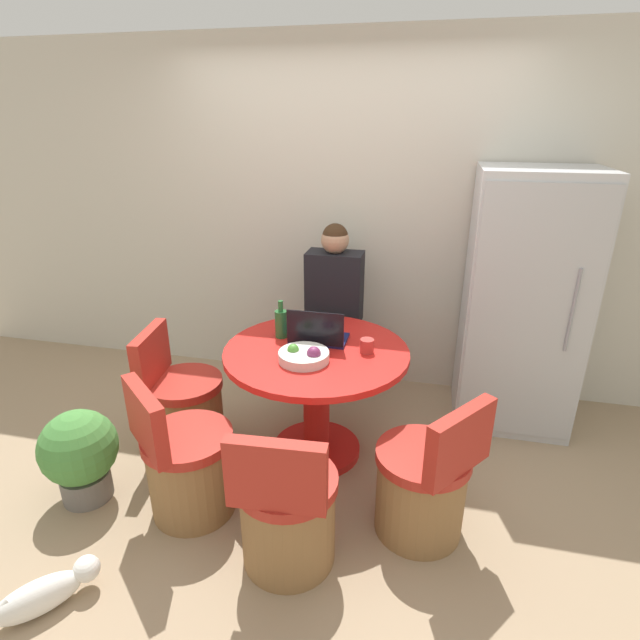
{
  "coord_description": "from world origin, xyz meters",
  "views": [
    {
      "loc": [
        0.65,
        -2.3,
        2.05
      ],
      "look_at": [
        0.02,
        0.42,
        0.89
      ],
      "focal_mm": 28.0,
      "sensor_mm": 36.0,
      "label": 1
    }
  ],
  "objects_px": {
    "dining_table": "(316,382)",
    "cat": "(46,593)",
    "laptop": "(318,335)",
    "potted_plant": "(80,453)",
    "fruit_bowl": "(304,356)",
    "chair_near_left_corner": "(188,467)",
    "person_seated": "(335,305)",
    "refrigerator": "(523,303)",
    "chair_left_side": "(184,408)",
    "bottle": "(281,323)",
    "chair_near_camera": "(287,514)",
    "chair_near_right_corner": "(423,486)"
  },
  "relations": [
    {
      "from": "dining_table",
      "to": "cat",
      "type": "xyz_separation_m",
      "value": [
        -0.91,
        -1.36,
        -0.43
      ]
    },
    {
      "from": "laptop",
      "to": "potted_plant",
      "type": "xyz_separation_m",
      "value": [
        -1.18,
        -0.8,
        -0.49
      ]
    },
    {
      "from": "cat",
      "to": "potted_plant",
      "type": "relative_size",
      "value": 0.76
    },
    {
      "from": "fruit_bowl",
      "to": "cat",
      "type": "bearing_deg",
      "value": -126.19
    },
    {
      "from": "chair_near_left_corner",
      "to": "person_seated",
      "type": "height_order",
      "value": "person_seated"
    },
    {
      "from": "fruit_bowl",
      "to": "laptop",
      "type": "bearing_deg",
      "value": 85.86
    },
    {
      "from": "refrigerator",
      "to": "person_seated",
      "type": "relative_size",
      "value": 1.3
    },
    {
      "from": "dining_table",
      "to": "chair_left_side",
      "type": "height_order",
      "value": "chair_left_side"
    },
    {
      "from": "person_seated",
      "to": "laptop",
      "type": "bearing_deg",
      "value": 92.14
    },
    {
      "from": "laptop",
      "to": "bottle",
      "type": "bearing_deg",
      "value": -6.84
    },
    {
      "from": "chair_near_left_corner",
      "to": "chair_near_camera",
      "type": "height_order",
      "value": "same"
    },
    {
      "from": "refrigerator",
      "to": "chair_near_right_corner",
      "type": "bearing_deg",
      "value": -114.06
    },
    {
      "from": "bottle",
      "to": "potted_plant",
      "type": "xyz_separation_m",
      "value": [
        -0.93,
        -0.83,
        -0.53
      ]
    },
    {
      "from": "dining_table",
      "to": "refrigerator",
      "type": "bearing_deg",
      "value": 30.54
    },
    {
      "from": "chair_near_left_corner",
      "to": "chair_near_right_corner",
      "type": "bearing_deg",
      "value": -133.32
    },
    {
      "from": "chair_near_camera",
      "to": "chair_left_side",
      "type": "xyz_separation_m",
      "value": [
        -0.92,
        0.74,
        0.0
      ]
    },
    {
      "from": "bottle",
      "to": "refrigerator",
      "type": "bearing_deg",
      "value": 21.99
    },
    {
      "from": "laptop",
      "to": "cat",
      "type": "height_order",
      "value": "laptop"
    },
    {
      "from": "chair_near_right_corner",
      "to": "potted_plant",
      "type": "bearing_deg",
      "value": -47.42
    },
    {
      "from": "refrigerator",
      "to": "bottle",
      "type": "relative_size",
      "value": 7.25
    },
    {
      "from": "fruit_bowl",
      "to": "potted_plant",
      "type": "relative_size",
      "value": 0.53
    },
    {
      "from": "dining_table",
      "to": "chair_near_camera",
      "type": "xyz_separation_m",
      "value": [
        0.06,
        -0.86,
        -0.23
      ]
    },
    {
      "from": "chair_left_side",
      "to": "laptop",
      "type": "distance_m",
      "value": 1.01
    },
    {
      "from": "fruit_bowl",
      "to": "refrigerator",
      "type": "bearing_deg",
      "value": 35.01
    },
    {
      "from": "chair_near_left_corner",
      "to": "cat",
      "type": "bearing_deg",
      "value": 104.14
    },
    {
      "from": "bottle",
      "to": "cat",
      "type": "distance_m",
      "value": 1.79
    },
    {
      "from": "chair_near_camera",
      "to": "chair_left_side",
      "type": "bearing_deg",
      "value": -43.12
    },
    {
      "from": "cat",
      "to": "fruit_bowl",
      "type": "bearing_deg",
      "value": 3.43
    },
    {
      "from": "chair_near_camera",
      "to": "person_seated",
      "type": "distance_m",
      "value": 1.71
    },
    {
      "from": "bottle",
      "to": "potted_plant",
      "type": "height_order",
      "value": "bottle"
    },
    {
      "from": "person_seated",
      "to": "cat",
      "type": "distance_m",
      "value": 2.4
    },
    {
      "from": "refrigerator",
      "to": "fruit_bowl",
      "type": "xyz_separation_m",
      "value": [
        -1.28,
        -0.9,
        -0.1
      ]
    },
    {
      "from": "chair_near_camera",
      "to": "chair_left_side",
      "type": "height_order",
      "value": "same"
    },
    {
      "from": "refrigerator",
      "to": "bottle",
      "type": "bearing_deg",
      "value": -158.01
    },
    {
      "from": "laptop",
      "to": "fruit_bowl",
      "type": "bearing_deg",
      "value": 85.86
    },
    {
      "from": "chair_near_camera",
      "to": "bottle",
      "type": "relative_size",
      "value": 3.39
    },
    {
      "from": "person_seated",
      "to": "cat",
      "type": "relative_size",
      "value": 3.24
    },
    {
      "from": "dining_table",
      "to": "person_seated",
      "type": "height_order",
      "value": "person_seated"
    },
    {
      "from": "potted_plant",
      "to": "refrigerator",
      "type": "bearing_deg",
      "value": 30.49
    },
    {
      "from": "fruit_bowl",
      "to": "chair_near_camera",
      "type": "bearing_deg",
      "value": -82.39
    },
    {
      "from": "refrigerator",
      "to": "cat",
      "type": "bearing_deg",
      "value": -135.84
    },
    {
      "from": "refrigerator",
      "to": "potted_plant",
      "type": "xyz_separation_m",
      "value": [
        -2.44,
        -1.44,
        -0.57
      ]
    },
    {
      "from": "chair_near_camera",
      "to": "potted_plant",
      "type": "relative_size",
      "value": 1.49
    },
    {
      "from": "refrigerator",
      "to": "person_seated",
      "type": "xyz_separation_m",
      "value": [
        -1.29,
        0.05,
        -0.14
      ]
    },
    {
      "from": "cat",
      "to": "bottle",
      "type": "bearing_deg",
      "value": 15.94
    },
    {
      "from": "chair_near_left_corner",
      "to": "laptop",
      "type": "bearing_deg",
      "value": -85.37
    },
    {
      "from": "dining_table",
      "to": "bottle",
      "type": "distance_m",
      "value": 0.43
    },
    {
      "from": "chair_near_camera",
      "to": "cat",
      "type": "bearing_deg",
      "value": 23.15
    },
    {
      "from": "person_seated",
      "to": "bottle",
      "type": "distance_m",
      "value": 0.7
    },
    {
      "from": "chair_near_left_corner",
      "to": "fruit_bowl",
      "type": "bearing_deg",
      "value": -96.33
    }
  ]
}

